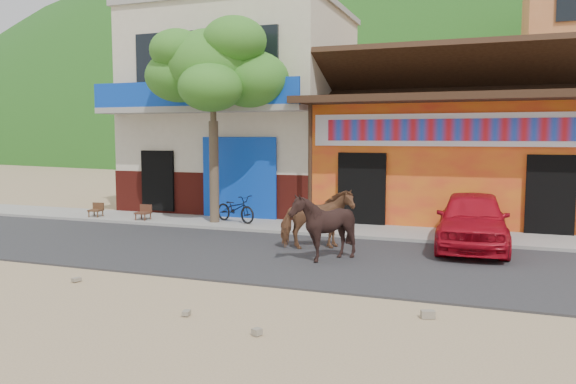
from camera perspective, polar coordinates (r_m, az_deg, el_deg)
name	(u,v)px	position (r m, az deg, el deg)	size (l,w,h in m)	color
ground	(295,290)	(9.94, 0.76, -9.94)	(120.00, 120.00, 0.00)	#9E825B
road	(334,260)	(12.26, 4.67, -6.85)	(60.00, 5.00, 0.04)	#28282B
sidewalk	(368,232)	(15.59, 8.11, -4.03)	(60.00, 2.00, 0.12)	gray
dance_club	(455,163)	(19.09, 16.60, 2.83)	(8.00, 6.00, 3.60)	orange
cafe_building	(245,114)	(20.93, -4.42, 7.94)	(7.00, 6.00, 7.00)	beige
hillside	(471,65)	(79.65, 18.10, 12.16)	(100.00, 40.00, 24.00)	#194C14
tree	(213,121)	(16.75, -7.59, 7.16)	(3.00, 3.00, 6.00)	#2D721E
cow_tan	(317,219)	(13.15, 2.95, -2.78)	(0.76, 1.66, 1.40)	brown
cow_dark	(323,227)	(11.89, 3.60, -3.56)	(1.18, 1.32, 1.46)	black
red_car	(472,219)	(13.98, 18.22, -2.66)	(1.60, 3.97, 1.35)	#B70D1D
scooter	(235,209)	(16.78, -5.36, -1.69)	(0.54, 1.55, 0.82)	black
cafe_chair_left	(95,204)	(18.87, -18.97, -1.15)	(0.38, 0.38, 0.82)	#492A18
cafe_chair_right	(143,206)	(17.73, -14.53, -1.38)	(0.40, 0.40, 0.86)	#4B2419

